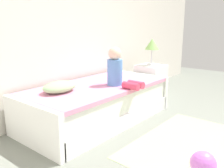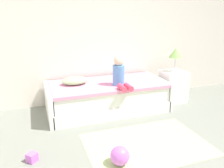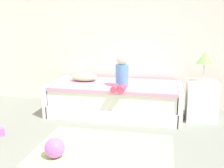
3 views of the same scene
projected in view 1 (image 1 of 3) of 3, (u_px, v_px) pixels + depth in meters
name	position (u px, v px, depth m)	size (l,w,h in m)	color
wall_rear	(79.00, 13.00, 3.63)	(7.20, 0.10, 2.90)	silver
bed	(98.00, 103.00, 3.35)	(2.11, 1.00, 0.50)	white
nightstand	(151.00, 82.00, 4.34)	(0.44, 0.44, 0.60)	white
table_lamp	(152.00, 46.00, 4.19)	(0.24, 0.24, 0.45)	silver
child_figure	(118.00, 70.00, 3.20)	(0.20, 0.51, 0.50)	#598CD1
pillow	(60.00, 87.00, 2.92)	(0.44, 0.30, 0.13)	#99CC8C
toy_ball	(203.00, 164.00, 2.12)	(0.23, 0.23, 0.23)	#CC66D8
area_rug	(193.00, 145.00, 2.69)	(1.60, 1.10, 0.01)	#B2D189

